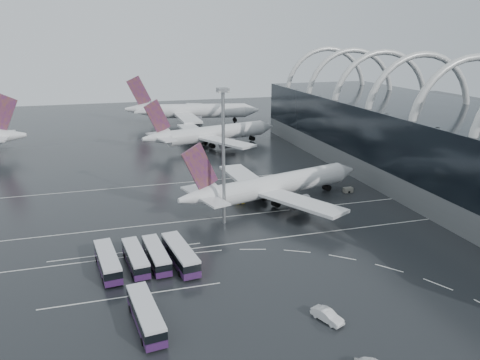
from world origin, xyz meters
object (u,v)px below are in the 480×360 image
object	(u,v)px
bus_row_near_a	(108,261)
gse_cart_belly_a	(284,191)
gse_cart_belly_b	(292,185)
gse_cart_belly_d	(348,190)
airliner_gate_c	(190,111)
bus_row_near_d	(180,254)
airliner_gate_b	(210,134)
bus_row_near_c	(156,255)
bus_row_near_b	(136,258)
airliner_main	(273,186)
gse_cart_belly_c	(240,201)
bus_row_far_c	(146,314)
van_curve_c	(327,316)
gse_cart_belly_e	(289,183)
floodlight_mast	(223,141)

from	to	relation	value
bus_row_near_a	gse_cart_belly_a	distance (m)	53.42
gse_cart_belly_b	gse_cart_belly_d	world-z (taller)	gse_cart_belly_d
airliner_gate_c	bus_row_near_d	xyz separation A→B (m)	(-27.59, -136.83, -3.58)
airliner_gate_c	airliner_gate_b	bearing A→B (deg)	-80.83
bus_row_near_c	bus_row_near_b	bearing A→B (deg)	84.31
bus_row_near_a	bus_row_near_c	distance (m)	8.30
airliner_gate_b	gse_cart_belly_a	distance (m)	56.91
airliner_main	gse_cart_belly_c	size ratio (longest dim) A/B	25.01
airliner_gate_b	airliner_gate_c	xyz separation A→B (m)	(1.96, 49.37, 0.78)
gse_cart_belly_b	bus_row_far_c	bearing A→B (deg)	-129.89
gse_cart_belly_d	airliner_main	bearing A→B (deg)	-174.00
airliner_gate_b	van_curve_c	xyz separation A→B (m)	(-8.54, -110.59, -3.84)
bus_row_far_c	gse_cart_belly_a	xyz separation A→B (m)	(39.46, 47.99, -1.09)
bus_row_near_d	gse_cart_belly_b	xyz separation A→B (m)	(35.67, 34.87, -1.31)
bus_row_near_a	gse_cart_belly_d	world-z (taller)	bus_row_near_a
bus_row_near_a	bus_row_near_c	bearing A→B (deg)	-95.23
bus_row_near_d	gse_cart_belly_d	world-z (taller)	bus_row_near_d
gse_cart_belly_a	gse_cart_belly_e	distance (m)	7.20
gse_cart_belly_c	airliner_gate_c	bearing A→B (deg)	85.48
airliner_main	gse_cart_belly_c	world-z (taller)	airliner_main
bus_row_near_a	gse_cart_belly_b	xyz separation A→B (m)	(48.02, 33.88, -1.22)
gse_cart_belly_e	bus_row_far_c	bearing A→B (deg)	-128.84
gse_cart_belly_a	bus_row_near_b	bearing A→B (deg)	-142.99
bus_row_near_b	gse_cart_belly_e	bearing A→B (deg)	-56.99
floodlight_mast	gse_cart_belly_e	bearing A→B (deg)	41.57
bus_row_far_c	gse_cart_belly_d	world-z (taller)	bus_row_far_c
bus_row_near_b	bus_row_near_c	bearing A→B (deg)	-96.81
van_curve_c	airliner_gate_b	bearing A→B (deg)	62.79
airliner_main	bus_row_near_a	distance (m)	45.56
gse_cart_belly_c	gse_cart_belly_a	bearing A→B (deg)	17.55
gse_cart_belly_c	bus_row_near_c	bearing A→B (deg)	-131.79
bus_row_far_c	airliner_main	bearing A→B (deg)	-46.09
bus_row_near_d	bus_row_near_b	bearing A→B (deg)	72.92
floodlight_mast	gse_cart_belly_c	distance (m)	21.74
airliner_gate_c	bus_row_near_d	bearing A→B (deg)	-89.96
airliner_gate_c	bus_row_far_c	distance (m)	157.82
airliner_gate_b	bus_row_far_c	bearing A→B (deg)	-123.90
van_curve_c	gse_cart_belly_e	xyz separation A→B (m)	(18.72, 60.15, -0.18)
bus_row_near_d	gse_cart_belly_d	size ratio (longest dim) A/B	5.99
airliner_main	bus_row_near_d	bearing A→B (deg)	-152.87
airliner_gate_c	gse_cart_belly_b	distance (m)	102.40
gse_cart_belly_d	gse_cart_belly_e	size ratio (longest dim) A/B	0.98
bus_row_near_c	bus_row_far_c	xyz separation A→B (m)	(-3.59, -18.21, 0.08)
bus_row_near_c	gse_cart_belly_e	xyz separation A→B (m)	(39.87, 35.77, -1.03)
airliner_gate_b	gse_cart_belly_b	bearing A→B (deg)	-95.42
gse_cart_belly_b	gse_cart_belly_a	bearing A→B (deg)	-135.14
bus_row_near_d	van_curve_c	distance (m)	28.77
airliner_main	airliner_gate_c	distance (m)	112.08
gse_cart_belly_e	airliner_main	bearing A→B (deg)	-127.45
airliner_gate_c	gse_cart_belly_d	xyz separation A→B (m)	(20.46, -109.79, -4.81)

